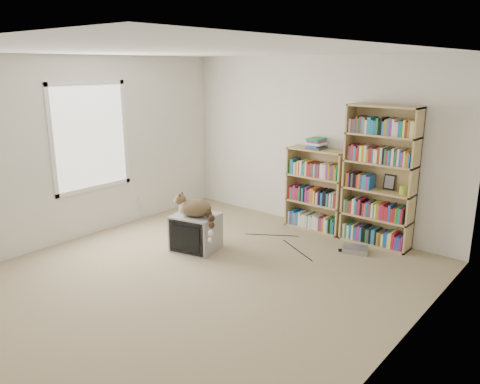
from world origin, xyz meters
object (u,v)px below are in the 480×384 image
Objects in this scene: bookcase_tall at (380,180)px; bookcase_short at (316,193)px; dvd_player at (355,250)px; cat at (198,211)px; crt_tv at (196,232)px.

bookcase_tall is 1.01m from bookcase_short.
bookcase_tall is at bearing -0.04° from bookcase_short.
dvd_player is at bearing -97.00° from bookcase_tall.
cat is at bearing -111.37° from bookcase_short.
bookcase_tall is 5.91× the size of dvd_player.
crt_tv is 1.91m from bookcase_short.
dvd_player is (1.58, 1.30, -0.53)m from cat.
crt_tv is 0.35m from cat.
bookcase_short is (0.69, 1.77, -0.01)m from cat.
bookcase_tall is (1.64, 1.77, 0.33)m from cat.
bookcase_short is (-0.95, 0.00, -0.34)m from bookcase_tall.
cat is (0.10, -0.06, 0.33)m from crt_tv.
crt_tv is at bearing -114.83° from bookcase_short.
cat is 0.38× the size of bookcase_tall.
crt_tv is at bearing 123.38° from cat.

